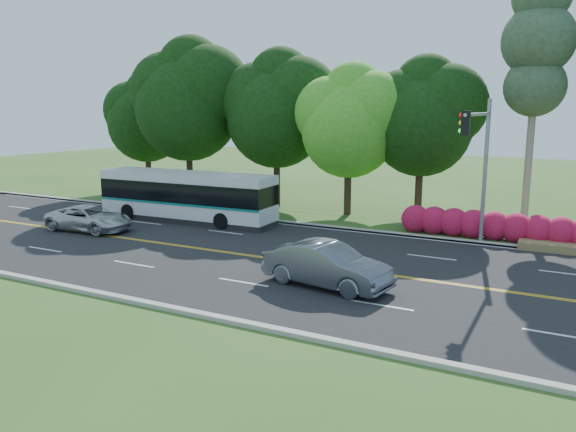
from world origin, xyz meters
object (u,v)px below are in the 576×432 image
at_px(transit_bus, 186,197).
at_px(sedan, 327,265).
at_px(traffic_signal, 480,151).
at_px(suv, 89,218).

xyz_separation_m(transit_bus, sedan, (12.28, -7.55, -0.61)).
distance_m(traffic_signal, suv, 20.30).
xyz_separation_m(traffic_signal, sedan, (-3.97, -7.87, -3.84)).
height_order(sedan, suv, sedan).
bearing_deg(suv, transit_bus, -37.00).
distance_m(transit_bus, sedan, 14.43).
relative_size(transit_bus, suv, 2.28).
relative_size(traffic_signal, suv, 1.45).
height_order(transit_bus, suv, transit_bus).
distance_m(traffic_signal, sedan, 9.62).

